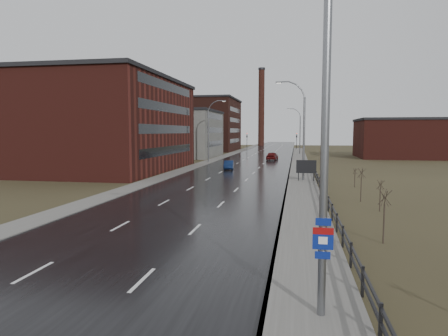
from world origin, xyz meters
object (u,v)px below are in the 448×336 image
at_px(billboard, 306,167).
at_px(car_near, 229,165).
at_px(car_far, 272,156).
at_px(streetlight_main, 314,119).

height_order(billboard, car_near, billboard).
distance_m(billboard, car_far, 34.31).
xyz_separation_m(streetlight_main, car_far, (-5.17, 67.13, -5.25)).
bearing_deg(billboard, car_near, 129.92).
height_order(billboard, car_far, billboard).
relative_size(streetlight_main, billboard, 4.83).
height_order(streetlight_main, car_far, streetlight_main).
xyz_separation_m(streetlight_main, car_near, (-10.39, 46.49, -5.41)).
distance_m(streetlight_main, car_far, 67.53).
relative_size(billboard, car_near, 0.64).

